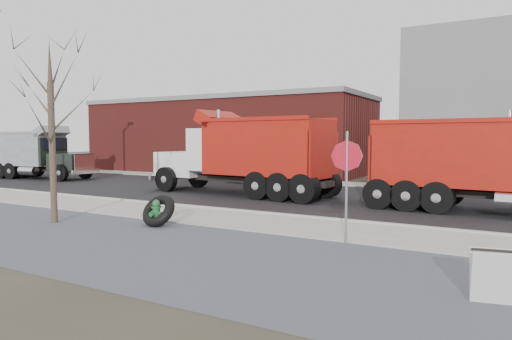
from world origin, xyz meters
The scene contains 15 objects.
ground centered at (0.00, 0.00, 0.00)m, with size 120.00×120.00×0.00m, color #383328.
gravel_verge centered at (0.00, -3.50, 0.01)m, with size 60.00×5.00×0.03m, color slate.
sidewalk centered at (0.00, 0.25, 0.03)m, with size 60.00×2.50×0.06m, color #9E9B93.
curb centered at (0.00, 1.55, 0.06)m, with size 60.00×0.15×0.11m, color #9E9B93.
road centered at (0.00, 6.30, 0.01)m, with size 60.00×9.40×0.02m, color black.
far_sidewalk centered at (0.00, 12.00, 0.03)m, with size 60.00×2.00×0.06m, color #9E9B93.
building_brick centered at (-10.00, 17.00, 2.65)m, with size 20.20×8.20×5.30m.
bare_tree centered at (-3.20, -2.60, 3.30)m, with size 3.20×3.20×5.20m.
fire_hydrant centered at (-0.31, -1.56, 0.34)m, with size 0.43×0.41×0.75m.
truck_tire centered at (-0.27, -1.51, 0.44)m, with size 1.02×0.86×0.95m.
stop_sign centered at (4.92, -1.10, 1.77)m, with size 0.64×0.33×2.58m.
sandwich_board centered at (7.96, -3.67, 0.43)m, with size 0.63×0.47×0.80m.
dump_truck_red_a centered at (7.38, 5.28, 1.70)m, with size 8.34×2.75×3.35m.
dump_truck_red_b centered at (-1.72, 5.65, 1.82)m, with size 8.56×3.07×3.58m.
dump_truck_grey centered at (-16.79, 6.26, 1.58)m, with size 6.96×2.82×3.10m.
Camera 1 is at (8.16, -10.99, 2.43)m, focal length 32.00 mm.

